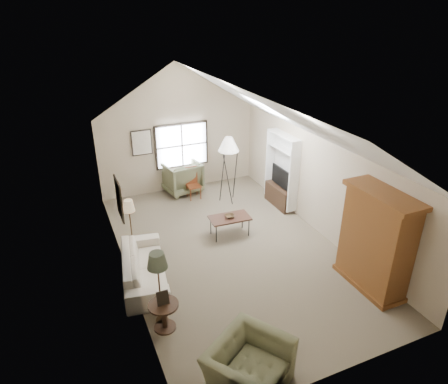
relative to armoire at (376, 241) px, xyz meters
name	(u,v)px	position (x,y,z in m)	size (l,w,h in m)	color
room_shell	(232,123)	(-2.18, 2.40, 2.11)	(5.01, 8.01, 4.00)	brown
window	(182,145)	(-2.08, 6.36, 0.35)	(1.72, 0.08, 1.42)	black
skylight	(265,107)	(-0.88, 3.30, 2.12)	(0.80, 1.20, 0.52)	white
wall_art	(131,169)	(-4.06, 4.34, 0.63)	(1.97, 3.71, 0.88)	black
armoire	(376,241)	(0.00, 0.00, 0.00)	(0.60, 1.50, 2.20)	brown
tv_alcove	(282,170)	(0.16, 4.00, 0.05)	(0.32, 1.30, 2.10)	white
media_console	(279,196)	(0.14, 4.00, -0.80)	(0.34, 1.18, 0.60)	#382316
tv_panel	(281,177)	(0.14, 4.00, -0.18)	(0.05, 0.90, 0.55)	black
sofa	(144,266)	(-4.38, 2.11, -0.77)	(2.26, 0.88, 0.66)	#EFE7CF
armchair_near	(249,367)	(-3.51, -1.22, -0.70)	(1.23, 1.08, 0.80)	#646547
armchair_far	(181,177)	(-2.23, 6.10, -0.60)	(1.07, 1.10, 1.00)	#646748
coffee_table	(230,226)	(-1.91, 3.04, -0.84)	(1.03, 0.57, 0.53)	#3C2218
bowl	(230,216)	(-1.91, 3.04, -0.54)	(0.25, 0.25, 0.06)	#3A2918
side_table	(164,316)	(-4.38, 0.51, -0.82)	(0.57, 0.57, 0.57)	#382417
side_chair	(194,183)	(-2.04, 5.48, -0.60)	(0.39, 0.39, 1.00)	maroon
tripod_lamp	(228,170)	(-1.14, 4.85, -0.06)	(0.60, 0.60, 2.07)	white
dark_lamp	(159,288)	(-4.38, 0.71, -0.31)	(0.38, 0.38, 1.57)	#272C1F
tan_lamp	(131,226)	(-4.38, 3.31, -0.39)	(0.28, 0.28, 1.41)	tan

